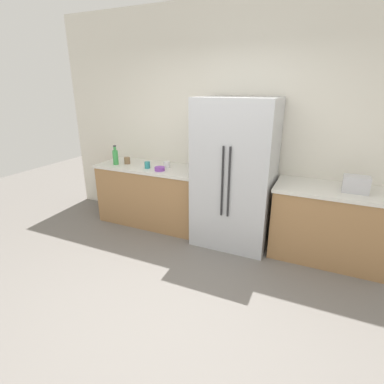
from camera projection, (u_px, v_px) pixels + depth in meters
name	position (u px, v px, depth m)	size (l,w,h in m)	color
ground_plane	(164.00, 310.00, 2.78)	(11.04, 11.04, 0.00)	slate
kitchen_back_panel	(234.00, 124.00, 3.99)	(5.52, 0.10, 3.01)	silver
counter_left	(151.00, 194.00, 4.47)	(1.57, 0.66, 0.88)	#9E7247
counter_right	(328.00, 224.00, 3.51)	(1.27, 0.66, 0.88)	#9E7247
refrigerator	(235.00, 174.00, 3.75)	(0.96, 0.74, 1.86)	#B7BABF
toaster	(356.00, 184.00, 3.22)	(0.26, 0.17, 0.18)	silver
bottle_a	(115.00, 157.00, 4.36)	(0.08, 0.08, 0.28)	green
cup_a	(127.00, 160.00, 4.43)	(0.09, 0.09, 0.10)	brown
cup_b	(167.00, 165.00, 4.22)	(0.09, 0.09, 0.09)	white
cup_c	(147.00, 165.00, 4.18)	(0.08, 0.08, 0.10)	teal
bowl_a	(160.00, 169.00, 4.07)	(0.14, 0.14, 0.05)	purple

